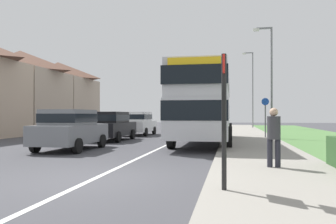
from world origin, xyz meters
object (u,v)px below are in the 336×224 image
(parked_car_black, at_px, (111,125))
(street_lamp_mid, at_px, (270,74))
(double_decker_bus, at_px, (204,102))
(parked_car_white, at_px, (139,123))
(bus_stop_sign, at_px, (224,112))
(street_lamp_far, at_px, (252,85))
(cycle_route_sign, at_px, (265,116))
(parked_car_grey, at_px, (70,128))
(pedestrian_at_stop, at_px, (274,134))

(parked_car_black, bearing_deg, street_lamp_mid, 15.74)
(street_lamp_mid, bearing_deg, double_decker_bus, -135.28)
(double_decker_bus, distance_m, parked_car_white, 8.30)
(parked_car_white, xyz_separation_m, bus_stop_sign, (6.52, -17.42, 0.61))
(street_lamp_far, bearing_deg, bus_stop_sign, -94.31)
(double_decker_bus, bearing_deg, parked_car_black, 169.29)
(parked_car_white, relative_size, cycle_route_sign, 1.66)
(cycle_route_sign, relative_size, street_lamp_mid, 0.37)
(parked_car_black, bearing_deg, parked_car_grey, -88.07)
(street_lamp_mid, bearing_deg, cycle_route_sign, 150.85)
(parked_car_grey, distance_m, cycle_route_sign, 11.85)
(street_lamp_mid, relative_size, street_lamp_far, 0.82)
(bus_stop_sign, distance_m, street_lamp_mid, 15.15)
(parked_car_grey, relative_size, cycle_route_sign, 1.57)
(parked_car_black, relative_size, pedestrian_at_stop, 2.56)
(cycle_route_sign, distance_m, street_lamp_mid, 2.53)
(double_decker_bus, xyz_separation_m, street_lamp_far, (3.59, 20.10, 2.58))
(parked_car_grey, xyz_separation_m, street_lamp_mid, (8.97, 7.86, 3.01))
(double_decker_bus, distance_m, bus_stop_sign, 11.23)
(cycle_route_sign, xyz_separation_m, street_lamp_far, (0.18, 16.34, 3.29))
(parked_car_white, relative_size, street_lamp_far, 0.50)
(double_decker_bus, xyz_separation_m, cycle_route_sign, (3.41, 3.76, -0.71))
(pedestrian_at_stop, relative_size, street_lamp_far, 0.20)
(parked_car_grey, distance_m, pedestrian_at_stop, 8.74)
(parked_car_white, distance_m, pedestrian_at_stop, 16.45)
(parked_car_grey, bearing_deg, pedestrian_at_stop, -27.18)
(parked_car_grey, height_order, street_lamp_far, street_lamp_far)
(parked_car_black, bearing_deg, cycle_route_sign, 16.97)
(street_lamp_far, bearing_deg, cycle_route_sign, -90.64)
(parked_car_white, distance_m, street_lamp_mid, 9.80)
(parked_car_black, distance_m, street_lamp_far, 21.45)
(parked_car_grey, xyz_separation_m, cycle_route_sign, (8.72, 8.00, 0.49))
(double_decker_bus, relative_size, street_lamp_far, 1.20)
(parked_car_black, xyz_separation_m, bus_stop_sign, (6.73, -12.18, 0.62))
(cycle_route_sign, bearing_deg, pedestrian_at_stop, -94.54)
(parked_car_grey, distance_m, parked_car_white, 10.52)
(pedestrian_at_stop, bearing_deg, double_decker_bus, 106.59)
(cycle_route_sign, bearing_deg, bus_stop_sign, -98.31)
(double_decker_bus, distance_m, parked_car_grey, 6.91)
(cycle_route_sign, bearing_deg, parked_car_grey, -137.49)
(double_decker_bus, bearing_deg, cycle_route_sign, 47.79)
(parked_car_white, bearing_deg, street_lamp_far, 57.28)
(parked_car_black, height_order, street_lamp_mid, street_lamp_mid)
(double_decker_bus, bearing_deg, parked_car_grey, -141.42)
(double_decker_bus, distance_m, cycle_route_sign, 5.12)
(street_lamp_mid, bearing_deg, street_lamp_far, 90.23)
(street_lamp_far, bearing_deg, pedestrian_at_stop, -92.29)
(parked_car_white, xyz_separation_m, street_lamp_far, (8.88, 13.82, 3.79))
(parked_car_black, xyz_separation_m, parked_car_white, (0.21, 5.24, 0.02))
(pedestrian_at_stop, xyz_separation_m, street_lamp_mid, (1.20, 11.85, 2.96))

